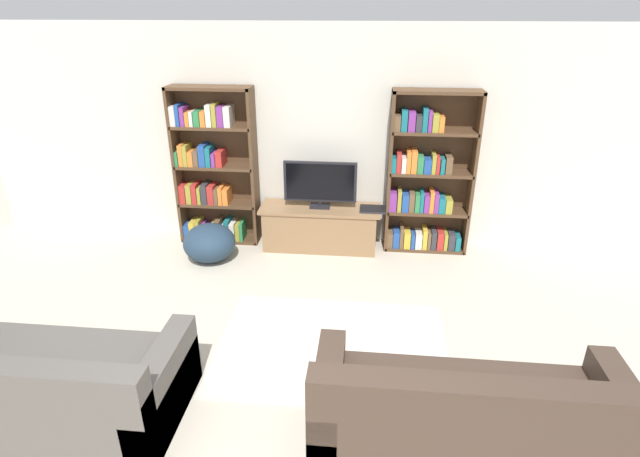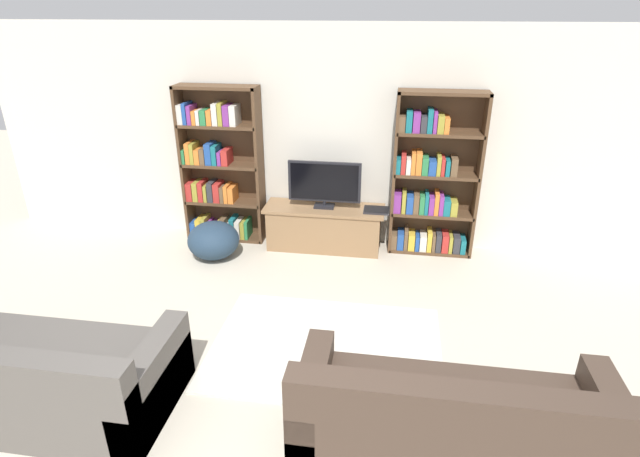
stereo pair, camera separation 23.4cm
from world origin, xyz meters
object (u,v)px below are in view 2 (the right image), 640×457
object	(u,v)px
bookshelf_left	(219,169)
beanbag_ottoman	(214,240)
laptop	(376,210)
couch_left_sectional	(38,377)
tv_stand	(324,227)
television	(324,183)
bookshelf_right	(431,182)
couch_right_sofa	(455,431)

from	to	relation	value
bookshelf_left	beanbag_ottoman	size ratio (longest dim) A/B	3.17
laptop	couch_left_sectional	world-z (taller)	couch_left_sectional
tv_stand	beanbag_ottoman	xyz separation A→B (m)	(-1.26, -0.46, -0.05)
bookshelf_left	television	distance (m)	1.34
television	beanbag_ottoman	world-z (taller)	television
bookshelf_right	couch_right_sofa	distance (m)	3.24
couch_right_sofa	couch_left_sectional	bearing A→B (deg)	178.32
tv_stand	beanbag_ottoman	bearing A→B (deg)	-159.85
laptop	couch_right_sofa	size ratio (longest dim) A/B	0.15
bookshelf_left	bookshelf_right	bearing A→B (deg)	-0.01
bookshelf_right	couch_right_sofa	world-z (taller)	bookshelf_right
couch_left_sectional	beanbag_ottoman	xyz separation A→B (m)	(0.43, 2.52, -0.04)
laptop	beanbag_ottoman	bearing A→B (deg)	-167.09
bookshelf_right	couch_left_sectional	size ratio (longest dim) A/B	0.99
laptop	couch_left_sectional	size ratio (longest dim) A/B	0.16
couch_left_sectional	couch_right_sofa	size ratio (longest dim) A/B	0.96
beanbag_ottoman	tv_stand	bearing A→B (deg)	20.15
beanbag_ottoman	laptop	bearing A→B (deg)	12.91
bookshelf_left	laptop	world-z (taller)	bookshelf_left
television	beanbag_ottoman	xyz separation A→B (m)	(-1.26, -0.46, -0.62)
bookshelf_right	tv_stand	world-z (taller)	bookshelf_right
tv_stand	television	bearing A→B (deg)	90.00
bookshelf_left	couch_left_sectional	bearing A→B (deg)	-96.58
laptop	couch_right_sofa	world-z (taller)	couch_right_sofa
television	beanbag_ottoman	distance (m)	1.47
bookshelf_right	couch_left_sectional	bearing A→B (deg)	-133.32
couch_left_sectional	laptop	bearing A→B (deg)	51.86
laptop	couch_left_sectional	xyz separation A→B (m)	(-2.32, -2.95, -0.28)
beanbag_ottoman	bookshelf_right	bearing A→B (deg)	13.21
laptop	couch_left_sectional	distance (m)	3.76
bookshelf_left	couch_right_sofa	world-z (taller)	bookshelf_left
television	beanbag_ottoman	size ratio (longest dim) A/B	1.43
tv_stand	couch_right_sofa	distance (m)	3.33
tv_stand	beanbag_ottoman	distance (m)	1.34
bookshelf_left	couch_right_sofa	distance (m)	4.17
couch_left_sectional	couch_right_sofa	bearing A→B (deg)	-1.68
tv_stand	couch_right_sofa	bearing A→B (deg)	-67.29
bookshelf_left	laptop	size ratio (longest dim) A/B	6.35
bookshelf_right	couch_left_sectional	world-z (taller)	bookshelf_right
laptop	beanbag_ottoman	size ratio (longest dim) A/B	0.50
laptop	couch_right_sofa	bearing A→B (deg)	-77.81
tv_stand	television	world-z (taller)	television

